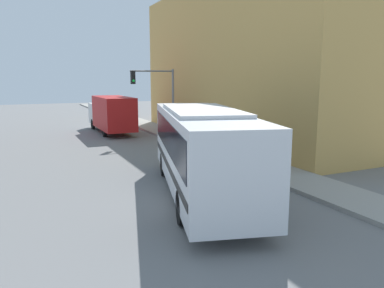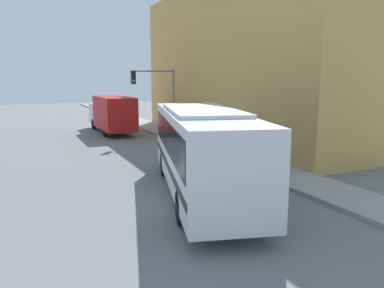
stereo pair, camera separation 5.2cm
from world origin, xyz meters
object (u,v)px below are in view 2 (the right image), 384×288
at_px(fire_hydrant, 247,158).
at_px(traffic_light_pole, 159,91).
at_px(delivery_truck, 112,113).
at_px(city_bus, 201,145).

relative_size(fire_hydrant, traffic_light_pole, 0.15).
distance_m(fire_hydrant, traffic_light_pole, 10.65).
distance_m(delivery_truck, fire_hydrant, 15.59).
relative_size(city_bus, traffic_light_pole, 2.13).
relative_size(city_bus, fire_hydrant, 14.36).
bearing_deg(city_bus, traffic_light_pole, 92.42).
relative_size(city_bus, delivery_truck, 1.28).
bearing_deg(fire_hydrant, traffic_light_pole, 95.70).
bearing_deg(fire_hydrant, city_bus, -143.26).
height_order(delivery_truck, fire_hydrant, delivery_truck).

